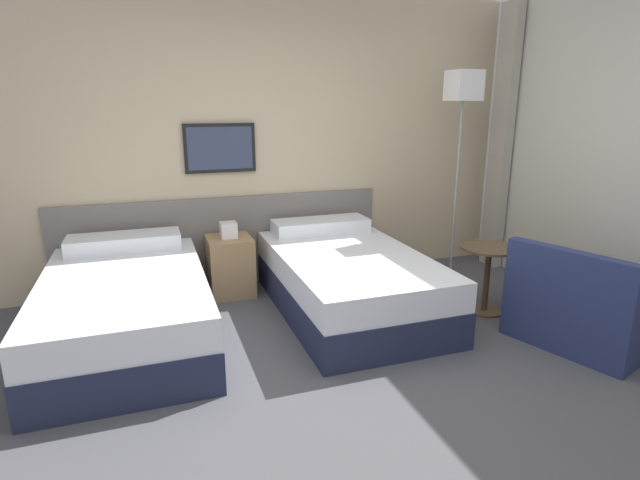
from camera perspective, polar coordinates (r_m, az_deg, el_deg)
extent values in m
plane|color=#47474C|center=(3.17, 5.30, -16.97)|extent=(16.00, 16.00, 0.00)
cube|color=#C6B28E|center=(4.81, -5.53, 11.19)|extent=(10.00, 0.06, 2.70)
cube|color=slate|center=(4.83, -10.82, -0.15)|extent=(3.04, 0.04, 0.85)
cube|color=black|center=(4.67, -11.36, 10.26)|extent=(0.64, 0.03, 0.44)
cube|color=#333D56|center=(4.66, -11.33, 10.24)|extent=(0.58, 0.01, 0.38)
cube|color=#A8A393|center=(5.51, 20.00, 10.57)|extent=(0.10, 0.24, 2.64)
cube|color=#1E233D|center=(3.95, -21.12, -8.90)|extent=(1.13, 1.91, 0.28)
cube|color=silver|center=(3.86, -21.47, -5.48)|extent=(1.12, 1.89, 0.22)
cube|color=silver|center=(4.50, -21.44, -0.23)|extent=(0.90, 0.34, 0.13)
cube|color=#1E233D|center=(4.23, 3.32, -6.23)|extent=(1.13, 1.91, 0.28)
cube|color=silver|center=(4.14, 3.38, -3.00)|extent=(1.12, 1.89, 0.22)
cube|color=silver|center=(4.74, 0.06, 1.62)|extent=(0.90, 0.34, 0.13)
cube|color=#9E7A51|center=(4.62, -10.21, -2.91)|extent=(0.39, 0.42, 0.53)
cube|color=white|center=(4.52, -10.41, 1.14)|extent=(0.14, 0.14, 0.14)
cylinder|color=#9E9993|center=(5.20, 14.62, -4.08)|extent=(0.24, 0.24, 0.02)
cylinder|color=#9E9993|center=(4.99, 15.28, 5.27)|extent=(0.02, 0.02, 1.70)
cube|color=white|center=(4.92, 16.12, 16.60)|extent=(0.26, 0.26, 0.27)
cylinder|color=brown|center=(4.47, 18.20, -7.60)|extent=(0.31, 0.31, 0.01)
cylinder|color=brown|center=(4.38, 18.50, -4.31)|extent=(0.05, 0.05, 0.53)
cylinder|color=brown|center=(4.30, 18.81, -0.84)|extent=(0.47, 0.47, 0.02)
cube|color=navy|center=(4.19, 28.06, -7.51)|extent=(1.04, 1.09, 0.39)
cube|color=navy|center=(3.77, 26.54, -3.73)|extent=(0.38, 0.87, 0.36)
cube|color=navy|center=(4.26, 23.74, -2.59)|extent=(0.67, 0.30, 0.18)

